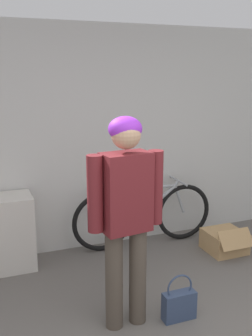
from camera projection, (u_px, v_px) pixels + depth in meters
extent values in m
cube|color=silver|center=(100.00, 139.00, 4.59)|extent=(8.00, 0.06, 2.60)
cube|color=white|center=(143.00, 211.00, 4.98)|extent=(0.08, 0.01, 0.12)
cylinder|color=#4C4238|center=(114.00, 280.00, 3.18)|extent=(0.14, 0.14, 0.84)
cylinder|color=#4C4238|center=(138.00, 276.00, 3.25)|extent=(0.14, 0.14, 0.84)
cube|color=maroon|center=(126.00, 192.00, 3.04)|extent=(0.40, 0.26, 0.63)
cylinder|color=maroon|center=(95.00, 194.00, 2.95)|extent=(0.12, 0.12, 0.60)
cylinder|color=maroon|center=(155.00, 187.00, 3.13)|extent=(0.12, 0.12, 0.60)
sphere|color=tan|center=(126.00, 134.00, 2.94)|extent=(0.23, 0.23, 0.23)
ellipsoid|color=purple|center=(125.00, 129.00, 2.94)|extent=(0.26, 0.24, 0.19)
torus|color=black|center=(102.00, 222.00, 4.59)|extent=(0.72, 0.08, 0.71)
torus|color=black|center=(183.00, 212.00, 4.93)|extent=(0.72, 0.08, 0.71)
cylinder|color=#999EA3|center=(118.00, 222.00, 4.66)|extent=(0.41, 0.05, 0.09)
cylinder|color=#999EA3|center=(114.00, 206.00, 4.60)|extent=(0.32, 0.05, 0.40)
cylinder|color=#999EA3|center=(130.00, 206.00, 4.67)|extent=(0.14, 0.04, 0.44)
cylinder|color=#999EA3|center=(155.00, 204.00, 4.77)|extent=(0.56, 0.06, 0.44)
cylinder|color=#999EA3|center=(151.00, 187.00, 4.70)|extent=(0.64, 0.06, 0.05)
cylinder|color=#999EA3|center=(179.00, 199.00, 4.86)|extent=(0.16, 0.04, 0.37)
cylinder|color=#999EA3|center=(177.00, 183.00, 4.80)|extent=(0.07, 0.04, 0.08)
cylinder|color=#999EA3|center=(178.00, 181.00, 4.80)|extent=(0.04, 0.46, 0.02)
ellipsoid|color=black|center=(126.00, 187.00, 4.59)|extent=(0.22, 0.09, 0.05)
cube|color=#334260|center=(179.00, 306.00, 3.34)|extent=(0.29, 0.11, 0.25)
torus|color=#334260|center=(180.00, 287.00, 3.30)|extent=(0.23, 0.02, 0.23)
cube|color=tan|center=(224.00, 241.00, 4.64)|extent=(0.43, 0.42, 0.25)
cube|color=tan|center=(236.00, 239.00, 4.42)|extent=(0.41, 0.15, 0.19)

